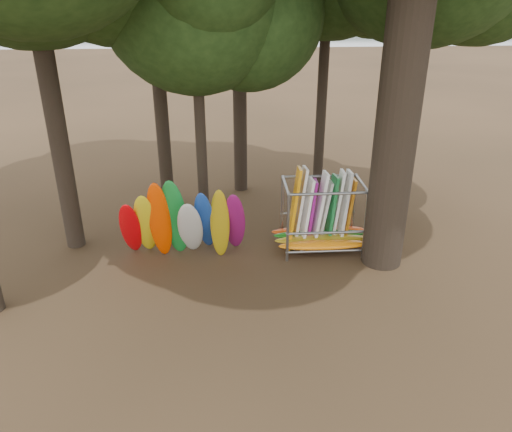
{
  "coord_description": "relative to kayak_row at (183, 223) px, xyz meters",
  "views": [
    {
      "loc": [
        -0.72,
        -12.5,
        7.92
      ],
      "look_at": [
        0.24,
        1.5,
        1.4
      ],
      "focal_mm": 35.0,
      "sensor_mm": 36.0,
      "label": 1
    }
  ],
  "objects": [
    {
      "name": "ground",
      "position": [
        2.03,
        -1.37,
        -1.29
      ],
      "size": [
        120.0,
        120.0,
        0.0
      ],
      "primitive_type": "plane",
      "color": "#47331E",
      "rests_on": "ground"
    },
    {
      "name": "lake",
      "position": [
        2.03,
        58.63,
        -1.29
      ],
      "size": [
        160.0,
        160.0,
        0.0
      ],
      "primitive_type": "plane",
      "color": "gray",
      "rests_on": "ground"
    },
    {
      "name": "storage_rack",
      "position": [
        4.42,
        0.49,
        -0.23
      ],
      "size": [
        3.18,
        1.57,
        2.78
      ],
      "color": "slate",
      "rests_on": "ground"
    },
    {
      "name": "kayak_row",
      "position": [
        0.0,
        0.0,
        0.0
      ],
      "size": [
        3.95,
        2.08,
        3.04
      ],
      "color": "#E80209",
      "rests_on": "ground"
    },
    {
      "name": "far_shore",
      "position": [
        2.03,
        108.63,
        0.71
      ],
      "size": [
        160.0,
        4.0,
        4.0
      ],
      "primitive_type": "cube",
      "color": "black",
      "rests_on": "ground"
    }
  ]
}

